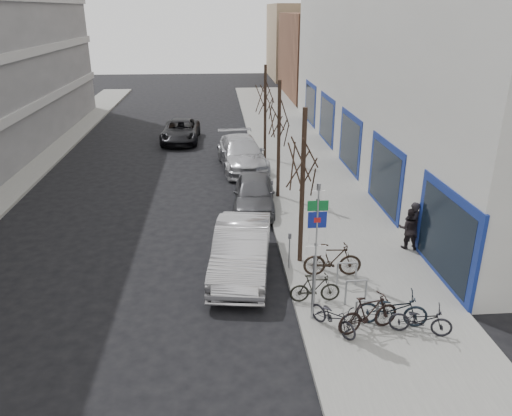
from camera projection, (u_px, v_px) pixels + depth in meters
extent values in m
plane|color=black|center=(228.00, 326.00, 14.12)|extent=(120.00, 120.00, 0.00)
cube|color=slate|center=(317.00, 196.00, 23.67)|extent=(5.00, 70.00, 0.15)
cube|color=brown|center=(345.00, 55.00, 50.61)|extent=(12.00, 14.00, 8.00)
cube|color=#937A5B|center=(321.00, 41.00, 64.35)|extent=(13.00, 12.00, 9.00)
cylinder|color=gray|center=(315.00, 257.00, 13.51)|extent=(0.10, 0.10, 4.20)
cube|color=white|center=(318.00, 195.00, 12.82)|extent=(0.35, 0.03, 0.22)
cube|color=#0C5926|center=(318.00, 206.00, 12.93)|extent=(0.55, 0.03, 0.28)
cube|color=navy|center=(317.00, 220.00, 13.08)|extent=(0.50, 0.03, 0.45)
cube|color=maroon|center=(317.00, 220.00, 13.07)|extent=(0.18, 0.02, 0.14)
cube|color=white|center=(316.00, 235.00, 13.24)|extent=(0.45, 0.03, 0.45)
cube|color=white|center=(316.00, 251.00, 13.41)|extent=(0.55, 0.03, 0.28)
cylinder|color=gray|center=(356.00, 314.00, 13.70)|extent=(0.06, 0.06, 0.80)
cylinder|color=gray|center=(377.00, 313.00, 13.75)|extent=(0.06, 0.06, 0.80)
cylinder|color=gray|center=(368.00, 301.00, 13.58)|extent=(0.60, 0.06, 0.06)
cylinder|color=gray|center=(346.00, 293.00, 14.72)|extent=(0.06, 0.06, 0.80)
cylinder|color=gray|center=(366.00, 292.00, 14.76)|extent=(0.06, 0.06, 0.80)
cylinder|color=gray|center=(357.00, 281.00, 14.59)|extent=(0.60, 0.06, 0.06)
cylinder|color=gray|center=(337.00, 274.00, 15.74)|extent=(0.06, 0.06, 0.80)
cylinder|color=gray|center=(356.00, 274.00, 15.78)|extent=(0.06, 0.06, 0.80)
cylinder|color=gray|center=(348.00, 263.00, 15.61)|extent=(0.60, 0.06, 0.06)
cylinder|color=black|center=(302.00, 191.00, 16.53)|extent=(0.16, 0.16, 5.50)
cylinder|color=black|center=(279.00, 142.00, 22.54)|extent=(0.16, 0.16, 5.50)
cylinder|color=black|center=(265.00, 114.00, 28.56)|extent=(0.16, 0.16, 5.50)
cylinder|color=gray|center=(289.00, 253.00, 16.79)|extent=(0.05, 0.05, 1.10)
cube|color=#3F3F44|center=(290.00, 236.00, 16.56)|extent=(0.10, 0.08, 0.18)
cylinder|color=gray|center=(272.00, 196.00, 21.88)|extent=(0.05, 0.05, 1.10)
cube|color=#3F3F44|center=(272.00, 183.00, 21.65)|extent=(0.10, 0.08, 0.18)
cylinder|color=gray|center=(261.00, 161.00, 26.98)|extent=(0.05, 0.05, 1.10)
cube|color=#3F3F44|center=(261.00, 150.00, 26.74)|extent=(0.10, 0.08, 0.18)
imported|color=black|center=(333.00, 315.00, 13.50)|extent=(1.33, 1.61, 0.99)
imported|color=black|center=(368.00, 313.00, 13.46)|extent=(1.93, 1.04, 1.13)
imported|color=black|center=(392.00, 306.00, 13.71)|extent=(2.03, 0.98, 1.19)
imported|color=black|center=(315.00, 288.00, 14.86)|extent=(1.53, 0.46, 0.93)
imported|color=black|center=(421.00, 317.00, 13.36)|extent=(1.74, 0.98, 1.01)
imported|color=black|center=(332.00, 259.00, 16.29)|extent=(1.96, 0.69, 1.17)
imported|color=#B1B0B6|center=(242.00, 250.00, 16.69)|extent=(2.43, 5.30, 1.69)
imported|color=#4A4A4E|center=(254.00, 193.00, 22.10)|extent=(2.13, 4.58, 1.52)
imported|color=#B4B4BA|center=(242.00, 153.00, 27.87)|extent=(2.97, 6.06, 1.70)
imported|color=black|center=(181.00, 131.00, 33.56)|extent=(2.53, 5.22, 1.43)
imported|color=black|center=(412.00, 225.00, 18.07)|extent=(0.74, 0.57, 1.80)
imported|color=black|center=(409.00, 228.00, 18.12)|extent=(0.67, 0.55, 1.57)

